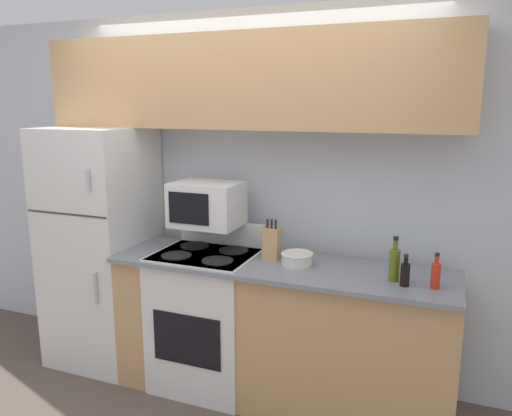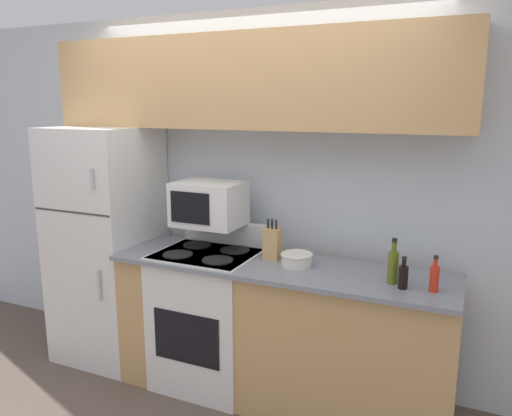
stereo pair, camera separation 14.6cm
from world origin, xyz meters
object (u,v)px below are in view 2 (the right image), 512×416
microwave (209,204)px  bottle_hot_sauce (434,277)px  refrigerator (107,244)px  bowl (297,259)px  knife_block (273,243)px  bottle_olive_oil (393,266)px  stove (208,316)px  bottle_soy_sauce (403,276)px

microwave → bottle_hot_sauce: bearing=-7.2°
refrigerator → bowl: 1.54m
refrigerator → microwave: 0.95m
knife_block → bottle_olive_oil: bearing=-10.3°
stove → bowl: bearing=1.6°
knife_block → bottle_olive_oil: (0.79, -0.14, -0.00)m
knife_block → bottle_soy_sauce: size_ratio=1.45×
bottle_soy_sauce → knife_block: bearing=166.6°
bowl → bottle_hot_sauce: (0.82, -0.11, 0.04)m
knife_block → bowl: knife_block is taller
bottle_hot_sauce → bowl: bearing=172.6°
microwave → bottle_hot_sauce: microwave is taller
refrigerator → bottle_olive_oil: 2.14m
microwave → bottle_hot_sauce: (1.48, -0.19, -0.24)m
bottle_hot_sauce → bottle_soy_sauce: bottle_hot_sauce is taller
knife_block → bottle_olive_oil: 0.80m
stove → bottle_hot_sauce: 1.54m
stove → microwave: bearing=109.6°
knife_block → bottle_soy_sauce: knife_block is taller
refrigerator → bowl: size_ratio=8.67×
knife_block → refrigerator: bearing=-178.9°
bottle_hot_sauce → bottle_soy_sauce: 0.16m
knife_block → bottle_hot_sauce: (1.01, -0.18, -0.02)m
knife_block → stove: bearing=-168.0°
bowl → bottle_soy_sauce: size_ratio=1.13×
knife_block → bottle_soy_sauce: (0.85, -0.20, -0.03)m
bottle_olive_oil → knife_block: bearing=169.7°
stove → bowl: (0.63, 0.02, 0.49)m
stove → bottle_hot_sauce: (1.45, -0.09, 0.53)m
refrigerator → microwave: (0.87, 0.03, 0.38)m
bottle_hot_sauce → stove: bearing=176.5°
refrigerator → bottle_hot_sauce: (2.35, -0.15, 0.14)m
refrigerator → bottle_soy_sauce: bearing=-4.6°
stove → knife_block: size_ratio=4.22×
bottle_soy_sauce → bottle_olive_oil: bearing=137.6°
knife_block → bottle_hot_sauce: knife_block is taller
bowl → refrigerator: bearing=178.2°
bottle_hot_sauce → refrigerator: bearing=176.3°
knife_block → bottle_soy_sauce: bearing=-13.4°
microwave → bottle_olive_oil: (1.26, -0.15, -0.22)m
bottle_hot_sauce → bottle_olive_oil: bottle_olive_oil is taller
bottle_olive_oil → bottle_soy_sauce: 0.09m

